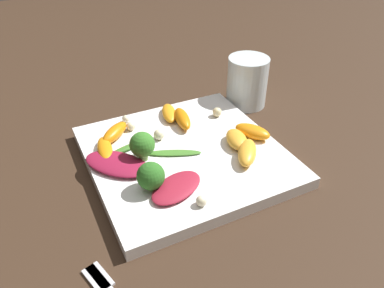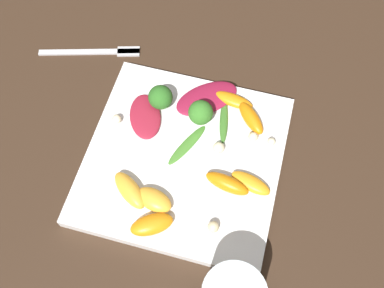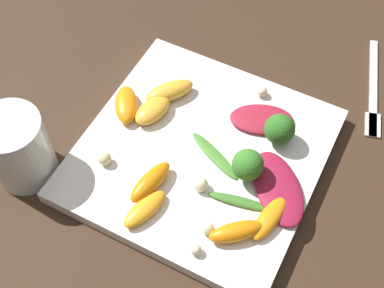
# 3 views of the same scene
# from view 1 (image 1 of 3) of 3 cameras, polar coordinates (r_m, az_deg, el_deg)

# --- Properties ---
(ground_plane) EXTENTS (2.40, 2.40, 0.00)m
(ground_plane) POSITION_cam_1_polar(r_m,az_deg,el_deg) (0.61, -1.05, -2.54)
(ground_plane) COLOR #382619
(plate) EXTENTS (0.30, 0.30, 0.02)m
(plate) POSITION_cam_1_polar(r_m,az_deg,el_deg) (0.61, -1.06, -1.80)
(plate) COLOR white
(plate) RESTS_ON ground_plane
(drinking_glass) EXTENTS (0.08, 0.08, 0.10)m
(drinking_glass) POSITION_cam_1_polar(r_m,az_deg,el_deg) (0.76, 8.40, 9.37)
(drinking_glass) COLOR silver
(drinking_glass) RESTS_ON ground_plane
(radicchio_leaf_0) EXTENTS (0.11, 0.12, 0.01)m
(radicchio_leaf_0) POSITION_cam_1_polar(r_m,az_deg,el_deg) (0.58, -11.35, -2.97)
(radicchio_leaf_0) COLOR maroon
(radicchio_leaf_0) RESTS_ON plate
(radicchio_leaf_1) EXTENTS (0.10, 0.08, 0.01)m
(radicchio_leaf_1) POSITION_cam_1_polar(r_m,az_deg,el_deg) (0.53, -2.39, -6.62)
(radicchio_leaf_1) COLOR maroon
(radicchio_leaf_1) RESTS_ON plate
(orange_segment_0) EXTENTS (0.06, 0.07, 0.02)m
(orange_segment_0) POSITION_cam_1_polar(r_m,az_deg,el_deg) (0.59, 8.40, -1.29)
(orange_segment_0) COLOR #FCAD33
(orange_segment_0) RESTS_ON plate
(orange_segment_1) EXTENTS (0.04, 0.07, 0.02)m
(orange_segment_1) POSITION_cam_1_polar(r_m,az_deg,el_deg) (0.66, -1.48, 3.89)
(orange_segment_1) COLOR orange
(orange_segment_1) RESTS_ON plate
(orange_segment_2) EXTENTS (0.06, 0.06, 0.02)m
(orange_segment_2) POSITION_cam_1_polar(r_m,az_deg,el_deg) (0.64, -11.70, 1.72)
(orange_segment_2) COLOR orange
(orange_segment_2) RESTS_ON plate
(orange_segment_3) EXTENTS (0.03, 0.07, 0.01)m
(orange_segment_3) POSITION_cam_1_polar(r_m,az_deg,el_deg) (0.61, -13.14, -0.75)
(orange_segment_3) COLOR orange
(orange_segment_3) RESTS_ON plate
(orange_segment_4) EXTENTS (0.06, 0.07, 0.02)m
(orange_segment_4) POSITION_cam_1_polar(r_m,az_deg,el_deg) (0.64, 9.19, 1.90)
(orange_segment_4) COLOR orange
(orange_segment_4) RESTS_ON plate
(orange_segment_5) EXTENTS (0.04, 0.07, 0.02)m
(orange_segment_5) POSITION_cam_1_polar(r_m,az_deg,el_deg) (0.69, -3.51, 4.75)
(orange_segment_5) COLOR orange
(orange_segment_5) RESTS_ON plate
(orange_segment_6) EXTENTS (0.05, 0.06, 0.02)m
(orange_segment_6) POSITION_cam_1_polar(r_m,az_deg,el_deg) (0.61, 6.81, 0.70)
(orange_segment_6) COLOR #FCAD33
(orange_segment_6) RESTS_ON plate
(broccoli_floret_0) EXTENTS (0.04, 0.04, 0.05)m
(broccoli_floret_0) POSITION_cam_1_polar(r_m,az_deg,el_deg) (0.57, -7.59, -0.15)
(broccoli_floret_0) COLOR #7A9E51
(broccoli_floret_0) RESTS_ON plate
(broccoli_floret_1) EXTENTS (0.04, 0.04, 0.04)m
(broccoli_floret_1) POSITION_cam_1_polar(r_m,az_deg,el_deg) (0.52, -6.30, -4.91)
(broccoli_floret_1) COLOR #7A9E51
(broccoli_floret_1) RESTS_ON plate
(arugula_sprig_0) EXTENTS (0.08, 0.03, 0.01)m
(arugula_sprig_0) POSITION_cam_1_polar(r_m,az_deg,el_deg) (0.61, -9.31, -0.37)
(arugula_sprig_0) COLOR #3D7528
(arugula_sprig_0) RESTS_ON plate
(arugula_sprig_1) EXTENTS (0.09, 0.05, 0.00)m
(arugula_sprig_1) POSITION_cam_1_polar(r_m,az_deg,el_deg) (0.59, -2.77, -1.37)
(arugula_sprig_1) COLOR #47842D
(arugula_sprig_1) RESTS_ON plate
(macadamia_nut_0) EXTENTS (0.01, 0.01, 0.01)m
(macadamia_nut_0) POSITION_cam_1_polar(r_m,az_deg,el_deg) (0.68, -10.05, 3.81)
(macadamia_nut_0) COLOR beige
(macadamia_nut_0) RESTS_ON plate
(macadamia_nut_1) EXTENTS (0.02, 0.02, 0.02)m
(macadamia_nut_1) POSITION_cam_1_polar(r_m,az_deg,el_deg) (0.69, 3.86, 4.87)
(macadamia_nut_1) COLOR beige
(macadamia_nut_1) RESTS_ON plate
(macadamia_nut_2) EXTENTS (0.02, 0.02, 0.02)m
(macadamia_nut_2) POSITION_cam_1_polar(r_m,az_deg,el_deg) (0.63, -5.05, 1.45)
(macadamia_nut_2) COLOR beige
(macadamia_nut_2) RESTS_ON plate
(macadamia_nut_3) EXTENTS (0.02, 0.02, 0.02)m
(macadamia_nut_3) POSITION_cam_1_polar(r_m,az_deg,el_deg) (0.66, -9.31, 2.70)
(macadamia_nut_3) COLOR beige
(macadamia_nut_3) RESTS_ON plate
(macadamia_nut_4) EXTENTS (0.02, 0.02, 0.02)m
(macadamia_nut_4) POSITION_cam_1_polar(r_m,az_deg,el_deg) (0.50, 1.45, -8.65)
(macadamia_nut_4) COLOR beige
(macadamia_nut_4) RESTS_ON plate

